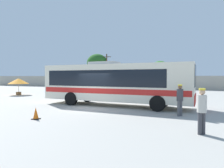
{
  "coord_description": "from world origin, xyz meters",
  "views": [
    {
      "loc": [
        6.92,
        -12.63,
        2.26
      ],
      "look_at": [
        0.68,
        2.54,
        1.66
      ],
      "focal_mm": 32.31,
      "sensor_mm": 36.0,
      "label": 1
    }
  ],
  "objects": [
    {
      "name": "passenger_waiting_on_apron",
      "position": [
        7.19,
        -4.09,
        1.03
      ],
      "size": [
        0.51,
        0.51,
        1.81
      ],
      "color": "#38383D",
      "rests_on": "ground_plane"
    },
    {
      "name": "roadside_tree_midleft",
      "position": [
        0.15,
        30.29,
        3.84
      ],
      "size": [
        3.94,
        3.94,
        5.53
      ],
      "color": "brown",
      "rests_on": "ground_plane"
    },
    {
      "name": "traffic_cone_on_apron",
      "position": [
        -0.84,
        -4.38,
        0.31
      ],
      "size": [
        0.36,
        0.36,
        0.64
      ],
      "color": "black",
      "rests_on": "ground_plane"
    },
    {
      "name": "perimeter_wall",
      "position": [
        0.0,
        24.19,
        1.2
      ],
      "size": [
        80.0,
        0.3,
        2.39
      ],
      "primitive_type": "cube",
      "color": "#9E998C",
      "rests_on": "ground_plane"
    },
    {
      "name": "coach_bus_cream_red",
      "position": [
        1.04,
        1.85,
        1.83
      ],
      "size": [
        11.69,
        3.01,
        3.42
      ],
      "color": "silver",
      "rests_on": "ground_plane"
    },
    {
      "name": "parked_car_leftmost_silver",
      "position": [
        -8.3,
        21.13,
        0.81
      ],
      "size": [
        4.09,
        2.03,
        1.55
      ],
      "color": "#B7BABF",
      "rests_on": "ground_plane"
    },
    {
      "name": "parked_car_second_red",
      "position": [
        -2.95,
        21.31,
        0.8
      ],
      "size": [
        4.55,
        2.04,
        1.51
      ],
      "color": "red",
      "rests_on": "ground_plane"
    },
    {
      "name": "vendor_umbrella_secondary_orange",
      "position": [
        -13.27,
        5.99,
        1.68
      ],
      "size": [
        2.46,
        2.46,
        2.04
      ],
      "color": "gray",
      "rests_on": "ground_plane"
    },
    {
      "name": "attendant_by_bus_door",
      "position": [
        6.15,
        -0.58,
        1.03
      ],
      "size": [
        0.51,
        0.51,
        1.81
      ],
      "color": "#4C4C51",
      "rests_on": "ground_plane"
    },
    {
      "name": "utility_pole_near",
      "position": [
        -10.33,
        26.38,
        3.69
      ],
      "size": [
        1.78,
        0.51,
        7.02
      ],
      "color": "#4C3823",
      "rests_on": "ground_plane"
    },
    {
      "name": "roadside_tree_left",
      "position": [
        -12.71,
        26.67,
        5.24
      ],
      "size": [
        4.46,
        4.46,
        7.15
      ],
      "color": "brown",
      "rests_on": "ground_plane"
    },
    {
      "name": "ground_plane",
      "position": [
        0.0,
        10.0,
        0.0
      ],
      "size": [
        300.0,
        300.0,
        0.0
      ],
      "primitive_type": "plane",
      "color": "#A3A099"
    }
  ]
}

